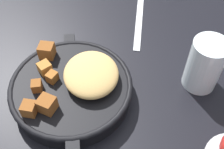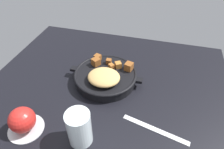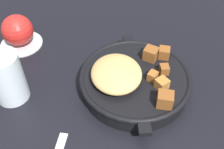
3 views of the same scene
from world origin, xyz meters
TOP-DOWN VIEW (x-y plane):
  - ground_plane at (0.00, 0.00)cm, footprint 92.98×81.20cm
  - cast_iron_skillet at (1.31, -3.76)cm, footprint 28.87×24.53cm
  - butter_knife at (-19.99, 13.54)cm, footprint 21.23×6.47cm
  - water_glass_tall at (1.06, 22.64)cm, footprint 7.06×7.06cm

SIDE VIEW (x-z plane):
  - ground_plane at x=0.00cm, z-range -2.40..0.00cm
  - butter_knife at x=-19.99cm, z-range 0.00..0.36cm
  - cast_iron_skillet at x=1.31cm, z-range -0.85..6.55cm
  - water_glass_tall at x=1.06cm, z-range 0.00..11.47cm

